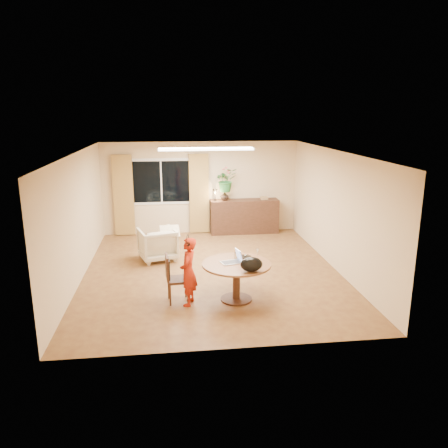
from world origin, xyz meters
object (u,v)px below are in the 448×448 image
object	(u,v)px
dining_table	(236,271)
dining_chair	(178,278)
sideboard	(244,216)
armchair	(158,244)
child	(188,272)

from	to	relation	value
dining_table	dining_chair	world-z (taller)	dining_chair
dining_table	sideboard	xyz separation A→B (m)	(0.92, 4.55, -0.08)
armchair	sideboard	xyz separation A→B (m)	(2.42, 2.05, 0.11)
sideboard	dining_table	bearing A→B (deg)	-101.38
dining_chair	sideboard	size ratio (longest dim) A/B	0.47
child	sideboard	xyz separation A→B (m)	(1.80, 4.63, -0.14)
dining_chair	sideboard	bearing A→B (deg)	61.08
sideboard	dining_chair	bearing A→B (deg)	-113.94
dining_table	dining_chair	distance (m)	1.08
dining_table	armchair	world-z (taller)	armchair
child	dining_chair	bearing A→B (deg)	-112.34
child	dining_table	bearing A→B (deg)	109.41
dining_table	dining_chair	bearing A→B (deg)	176.56
child	armchair	size ratio (longest dim) A/B	1.51
dining_table	sideboard	world-z (taller)	sideboard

